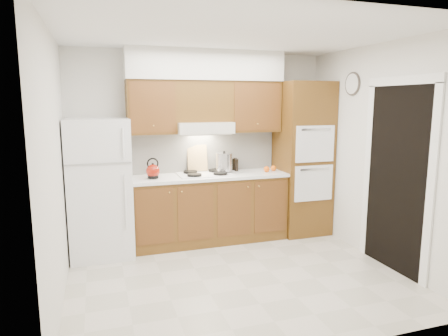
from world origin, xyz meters
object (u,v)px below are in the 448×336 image
(stock_pot, at_px, (224,162))
(kettle, at_px, (153,171))
(oven_cabinet, at_px, (303,159))
(fridge, at_px, (100,188))

(stock_pot, bearing_deg, kettle, -172.59)
(kettle, relative_size, stock_pot, 0.74)
(oven_cabinet, height_order, stock_pot, oven_cabinet)
(oven_cabinet, xyz_separation_m, stock_pot, (-1.18, 0.09, -0.01))
(oven_cabinet, height_order, kettle, oven_cabinet)
(fridge, relative_size, oven_cabinet, 0.78)
(oven_cabinet, bearing_deg, stock_pot, 175.62)
(fridge, bearing_deg, stock_pot, 4.30)
(fridge, distance_m, oven_cabinet, 2.86)
(stock_pot, bearing_deg, oven_cabinet, -4.38)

